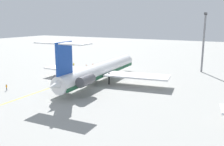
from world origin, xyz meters
TOP-DOWN VIEW (x-y plane):
  - ground at (0.00, 0.00)m, footprint 365.32×365.32m
  - main_jetliner at (-2.98, 12.16)m, footprint 47.80×42.45m
  - ground_crew_near_nose at (-20.54, -10.74)m, footprint 0.29×0.40m
  - ground_crew_near_tail at (16.19, -5.70)m, footprint 0.44×0.28m
  - safety_cone_nose at (-25.98, -8.16)m, footprint 0.40×0.40m
  - safety_cone_tail at (-29.14, -6.91)m, footprint 0.40×0.40m
  - taxiway_centreline at (-4.32, 2.75)m, footprint 88.44×1.76m
  - light_mast at (-35.58, 37.17)m, footprint 4.00×0.70m

SIDE VIEW (x-z plane):
  - ground at x=0.00m, z-range 0.00..0.00m
  - taxiway_centreline at x=-4.32m, z-range 0.00..0.01m
  - safety_cone_nose at x=-25.98m, z-range 0.00..0.55m
  - safety_cone_tail at x=-29.14m, z-range 0.00..0.55m
  - ground_crew_near_tail at x=16.19m, z-range 0.23..1.96m
  - ground_crew_near_nose at x=-20.54m, z-range 0.24..2.03m
  - main_jetliner at x=-2.98m, z-range -3.16..10.76m
  - light_mast at x=-35.58m, z-range 1.19..22.82m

